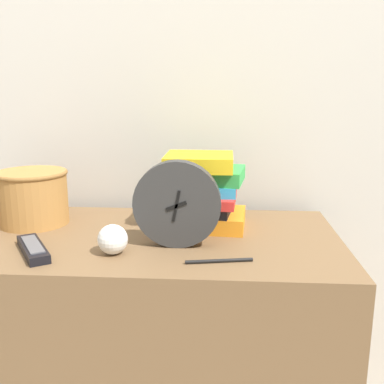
{
  "coord_description": "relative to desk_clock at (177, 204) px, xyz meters",
  "views": [
    {
      "loc": [
        0.2,
        -0.82,
        1.1
      ],
      "look_at": [
        0.13,
        0.27,
        0.84
      ],
      "focal_mm": 42.0,
      "sensor_mm": 36.0,
      "label": 1
    }
  ],
  "objects": [
    {
      "name": "tv_remote",
      "position": [
        -0.32,
        -0.07,
        -0.09
      ],
      "size": [
        0.13,
        0.17,
        0.02
      ],
      "color": "black",
      "rests_on": "desk"
    },
    {
      "name": "pen",
      "position": [
        0.1,
        -0.1,
        -0.1
      ],
      "size": [
        0.15,
        0.03,
        0.01
      ],
      "color": "black",
      "rests_on": "desk"
    },
    {
      "name": "desk_clock",
      "position": [
        0.0,
        0.0,
        0.0
      ],
      "size": [
        0.21,
        0.04,
        0.21
      ],
      "color": "#333333",
      "rests_on": "desk"
    },
    {
      "name": "book_stack",
      "position": [
        0.05,
        0.16,
        -0.0
      ],
      "size": [
        0.25,
        0.21,
        0.2
      ],
      "color": "orange",
      "rests_on": "desk"
    },
    {
      "name": "crumpled_paper_ball",
      "position": [
        -0.14,
        -0.06,
        -0.07
      ],
      "size": [
        0.07,
        0.07,
        0.07
      ],
      "color": "white",
      "rests_on": "desk"
    },
    {
      "name": "basket",
      "position": [
        -0.41,
        0.15,
        -0.02
      ],
      "size": [
        0.19,
        0.19,
        0.15
      ],
      "color": "#B27A3D",
      "rests_on": "desk"
    },
    {
      "name": "desk",
      "position": [
        -0.1,
        0.07,
        -0.47
      ],
      "size": [
        1.01,
        0.52,
        0.73
      ],
      "color": "brown",
      "rests_on": "ground_plane"
    },
    {
      "name": "wall_back",
      "position": [
        -0.1,
        0.4,
        0.37
      ],
      "size": [
        6.0,
        0.04,
        2.4
      ],
      "color": "beige",
      "rests_on": "ground_plane"
    }
  ]
}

